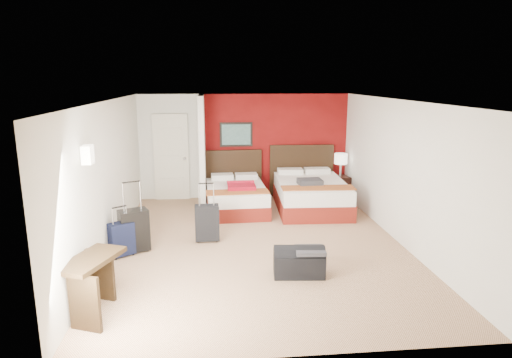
{
  "coord_description": "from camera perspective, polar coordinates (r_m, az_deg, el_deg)",
  "views": [
    {
      "loc": [
        -0.78,
        -7.32,
        2.86
      ],
      "look_at": [
        0.03,
        0.8,
        1.0
      ],
      "focal_mm": 31.1,
      "sensor_mm": 36.0,
      "label": 1
    }
  ],
  "objects": [
    {
      "name": "bed_left",
      "position": [
        9.79,
        -2.57,
        -2.49
      ],
      "size": [
        1.34,
        1.87,
        0.55
      ],
      "primitive_type": "cube",
      "rotation": [
        0.0,
        0.0,
        0.03
      ],
      "color": "white",
      "rests_on": "ground"
    },
    {
      "name": "bed_right",
      "position": [
        9.93,
        7.08,
        -2.09
      ],
      "size": [
        1.58,
        2.19,
        0.64
      ],
      "primitive_type": "cube",
      "rotation": [
        0.0,
        0.0,
        -0.04
      ],
      "color": "silver",
      "rests_on": "ground"
    },
    {
      "name": "suitcase_black",
      "position": [
        7.74,
        -15.4,
        -6.57
      ],
      "size": [
        0.55,
        0.45,
        0.7
      ],
      "primitive_type": "cube",
      "rotation": [
        0.0,
        0.0,
        0.41
      ],
      "color": "black",
      "rests_on": "ground"
    },
    {
      "name": "nightstand",
      "position": [
        10.86,
        10.71,
        -1.12
      ],
      "size": [
        0.45,
        0.45,
        0.56
      ],
      "primitive_type": "cube",
      "rotation": [
        0.0,
        0.0,
        0.14
      ],
      "color": "black",
      "rests_on": "ground"
    },
    {
      "name": "entry_door",
      "position": [
        10.72,
        -10.85,
        2.76
      ],
      "size": [
        0.82,
        0.06,
        2.05
      ],
      "primitive_type": "cube",
      "color": "silver",
      "rests_on": "ground"
    },
    {
      "name": "ground",
      "position": [
        7.9,
        0.33,
        -8.39
      ],
      "size": [
        6.5,
        6.5,
        0.0
      ],
      "primitive_type": "plane",
      "color": "tan",
      "rests_on": "ground"
    },
    {
      "name": "suitcase_charcoal",
      "position": [
        8.0,
        -6.31,
        -5.79
      ],
      "size": [
        0.43,
        0.28,
        0.63
      ],
      "primitive_type": "cube",
      "rotation": [
        0.0,
        0.0,
        0.03
      ],
      "color": "black",
      "rests_on": "ground"
    },
    {
      "name": "room_walls",
      "position": [
        8.91,
        -9.66,
        2.29
      ],
      "size": [
        5.02,
        6.52,
        2.5
      ],
      "color": "silver",
      "rests_on": "ground"
    },
    {
      "name": "desk",
      "position": [
        5.94,
        -20.24,
        -12.77
      ],
      "size": [
        0.75,
        1.0,
        0.74
      ],
      "primitive_type": "cube",
      "rotation": [
        0.0,
        0.0,
        -0.38
      ],
      "color": "black",
      "rests_on": "ground"
    },
    {
      "name": "red_suitcase_open",
      "position": [
        9.62,
        -1.96,
        -0.77
      ],
      "size": [
        0.59,
        0.82,
        0.1
      ],
      "primitive_type": "cube",
      "rotation": [
        0.0,
        0.0,
        0.0
      ],
      "color": "maroon",
      "rests_on": "bed_left"
    },
    {
      "name": "table_lamp",
      "position": [
        10.74,
        10.83,
        1.77
      ],
      "size": [
        0.38,
        0.38,
        0.55
      ],
      "primitive_type": "cylinder",
      "rotation": [
        0.0,
        0.0,
        0.29
      ],
      "color": "white",
      "rests_on": "nightstand"
    },
    {
      "name": "duffel_bag",
      "position": [
        6.7,
        5.55,
        -10.72
      ],
      "size": [
        0.78,
        0.47,
        0.38
      ],
      "primitive_type": "cube",
      "rotation": [
        0.0,
        0.0,
        -0.1
      ],
      "color": "black",
      "rests_on": "ground"
    },
    {
      "name": "suitcase_navy",
      "position": [
        7.64,
        -16.93,
        -7.57
      ],
      "size": [
        0.45,
        0.42,
        0.54
      ],
      "primitive_type": "cube",
      "rotation": [
        0.0,
        0.0,
        0.6
      ],
      "color": "black",
      "rests_on": "ground"
    },
    {
      "name": "partition_wall",
      "position": [
        10.06,
        -6.92,
        3.54
      ],
      "size": [
        0.12,
        1.2,
        2.5
      ],
      "primitive_type": "cube",
      "color": "silver",
      "rests_on": "ground"
    },
    {
      "name": "red_accent_panel",
      "position": [
        10.78,
        2.5,
        4.25
      ],
      "size": [
        3.5,
        0.04,
        2.5
      ],
      "primitive_type": "cube",
      "color": "maroon",
      "rests_on": "ground"
    },
    {
      "name": "jacket_bundle",
      "position": [
        9.53,
        6.95,
        -0.37
      ],
      "size": [
        0.51,
        0.42,
        0.12
      ],
      "primitive_type": "cube",
      "rotation": [
        0.0,
        0.0,
        0.04
      ],
      "color": "#393A3E",
      "rests_on": "bed_right"
    },
    {
      "name": "jacket_draped",
      "position": [
        6.6,
        6.97,
        -9.09
      ],
      "size": [
        0.45,
        0.39,
        0.06
      ],
      "primitive_type": "cube",
      "rotation": [
        0.0,
        0.0,
        -0.07
      ],
      "color": "#38383D",
      "rests_on": "duffel_bag"
    }
  ]
}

